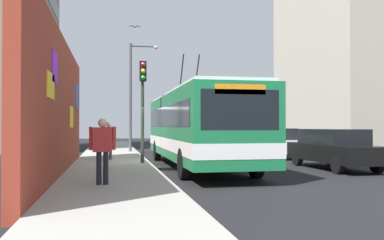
# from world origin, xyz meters

# --- Properties ---
(ground_plane) EXTENTS (80.00, 80.00, 0.00)m
(ground_plane) POSITION_xyz_m (0.00, 0.00, 0.00)
(ground_plane) COLOR black
(sidewalk_slab) EXTENTS (48.00, 3.20, 0.15)m
(sidewalk_slab) POSITION_xyz_m (0.00, 1.60, 0.07)
(sidewalk_slab) COLOR #9E9B93
(sidewalk_slab) RESTS_ON ground_plane
(graffiti_wall) EXTENTS (14.12, 0.32, 4.62)m
(graffiti_wall) POSITION_xyz_m (-3.93, 3.35, 2.31)
(graffiti_wall) COLOR maroon
(graffiti_wall) RESTS_ON ground_plane
(building_far_right) EXTENTS (13.09, 6.17, 17.61)m
(building_far_right) POSITION_xyz_m (13.08, -17.00, 8.81)
(building_far_right) COLOR #B2A899
(building_far_right) RESTS_ON ground_plane
(city_bus) EXTENTS (11.73, 2.68, 4.86)m
(city_bus) POSITION_xyz_m (-1.69, -1.80, 1.72)
(city_bus) COLOR #19723F
(city_bus) RESTS_ON ground_plane
(parked_car_black) EXTENTS (4.91, 1.77, 1.58)m
(parked_car_black) POSITION_xyz_m (-3.32, -7.00, 0.84)
(parked_car_black) COLOR black
(parked_car_black) RESTS_ON ground_plane
(parked_car_white) EXTENTS (4.19, 1.77, 1.58)m
(parked_car_white) POSITION_xyz_m (2.68, -7.00, 0.83)
(parked_car_white) COLOR white
(parked_car_white) RESTS_ON ground_plane
(pedestrian_midblock) EXTENTS (0.23, 0.70, 1.75)m
(pedestrian_midblock) POSITION_xyz_m (1.22, 1.76, 1.19)
(pedestrian_midblock) COLOR #3F3326
(pedestrian_midblock) RESTS_ON sidewalk_slab
(pedestrian_near_wall) EXTENTS (0.23, 0.70, 1.75)m
(pedestrian_near_wall) POSITION_xyz_m (-7.16, 1.90, 1.19)
(pedestrian_near_wall) COLOR #1E1E2D
(pedestrian_near_wall) RESTS_ON sidewalk_slab
(traffic_light) EXTENTS (0.49, 0.28, 4.29)m
(traffic_light) POSITION_xyz_m (-0.90, 0.35, 3.03)
(traffic_light) COLOR #2D382D
(traffic_light) RESTS_ON sidewalk_slab
(street_lamp) EXTENTS (0.44, 1.80, 6.67)m
(street_lamp) POSITION_xyz_m (7.49, 0.25, 3.98)
(street_lamp) COLOR #4C4C51
(street_lamp) RESTS_ON sidewalk_slab
(curbside_puddle) EXTENTS (1.23, 1.23, 0.00)m
(curbside_puddle) POSITION_xyz_m (-2.09, -0.60, 0.00)
(curbside_puddle) COLOR black
(curbside_puddle) RESTS_ON ground_plane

